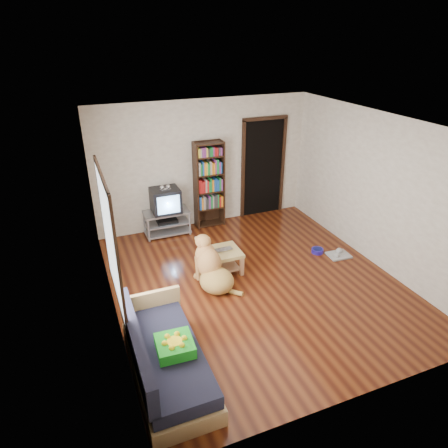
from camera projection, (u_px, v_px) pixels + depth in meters
name	position (u px, v px, depth m)	size (l,w,h in m)	color
ground	(255.00, 282.00, 6.61)	(5.00, 5.00, 0.00)	#612910
ceiling	(262.00, 124.00, 5.47)	(5.00, 5.00, 0.00)	white
wall_back	(204.00, 164.00, 8.13)	(4.50, 4.50, 0.00)	silver
wall_front	(369.00, 307.00, 3.96)	(4.50, 4.50, 0.00)	silver
wall_left	(106.00, 237.00, 5.29)	(5.00, 5.00, 0.00)	silver
wall_right	(377.00, 191.00, 6.79)	(5.00, 5.00, 0.00)	silver
green_cushion	(175.00, 346.00, 4.60)	(0.42, 0.42, 0.14)	green
laptop	(224.00, 251.00, 6.73)	(0.31, 0.20, 0.02)	silver
dog_bowl	(317.00, 251.00, 7.48)	(0.22, 0.22, 0.08)	#221592
grey_rag	(339.00, 255.00, 7.38)	(0.40, 0.32, 0.03)	#ADADAD
window	(110.00, 240.00, 4.79)	(0.03, 1.46, 1.70)	white
doorway	(263.00, 165.00, 8.64)	(1.03, 0.05, 2.19)	black
tv_stand	(167.00, 222.00, 8.07)	(0.90, 0.45, 0.50)	#99999E
crt_tv	(165.00, 200.00, 7.88)	(0.55, 0.52, 0.58)	black
bookshelf	(209.00, 180.00, 8.15)	(0.60, 0.30, 1.80)	black
sofa	(164.00, 359.00, 4.72)	(0.80, 1.80, 0.80)	tan
coffee_table	(224.00, 257.00, 6.81)	(0.55, 0.55, 0.40)	tan
dog	(211.00, 269.00, 6.41)	(0.67, 0.96, 0.86)	#BC8548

